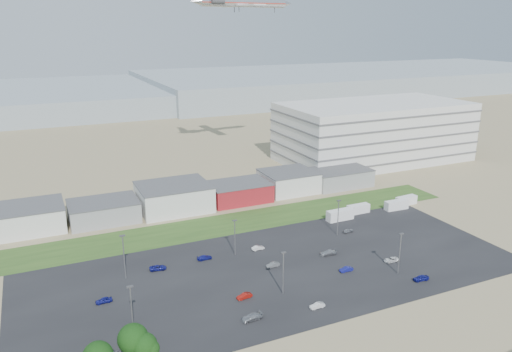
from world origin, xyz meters
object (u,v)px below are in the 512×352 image
parked_car_12 (328,253)px  parked_car_13 (317,306)px  parked_car_4 (244,296)px  parked_car_5 (104,300)px  parked_car_0 (391,260)px  parked_car_6 (205,257)px  parked_car_8 (348,231)px  parked_car_2 (421,278)px  parked_car_7 (273,265)px  airliner (244,3)px  parked_car_3 (252,317)px  parked_car_11 (258,248)px  box_trailer_a (340,215)px  parked_car_1 (346,269)px  parked_car_9 (158,268)px

parked_car_12 → parked_car_13: bearing=-31.3°
parked_car_4 → parked_car_5: (-27.99, 10.82, 0.02)m
parked_car_0 → parked_car_6: bearing=-111.0°
parked_car_8 → parked_car_13: parked_car_8 is taller
parked_car_2 → parked_car_6: (-42.14, 31.10, -0.09)m
parked_car_0 → parked_car_7: size_ratio=1.14×
parked_car_8 → airliner: bearing=-8.4°
parked_car_3 → parked_car_6: parked_car_3 is taller
parked_car_3 → parked_car_6: 29.63m
parked_car_3 → parked_car_7: 23.46m
parked_car_11 → parked_car_12: size_ratio=0.76×
box_trailer_a → parked_car_0: size_ratio=2.18×
box_trailer_a → parked_car_13: size_ratio=2.58×
parked_car_4 → parked_car_6: parked_car_4 is taller
parked_car_5 → parked_car_11: size_ratio=1.03×
parked_car_5 → parked_car_3: bearing=52.4°
parked_car_12 → airliner: bearing=176.7°
box_trailer_a → parked_car_1: box_trailer_a is taller
airliner → parked_car_0: bearing=-95.3°
parked_car_2 → parked_car_6: parked_car_2 is taller
parked_car_4 → box_trailer_a: bearing=115.9°
parked_car_5 → parked_car_6: bearing=110.5°
parked_car_11 → parked_car_12: (15.12, -10.31, 0.09)m
parked_car_8 → parked_car_12: bearing=120.1°
parked_car_8 → parked_car_3: bearing=116.6°
parked_car_5 → parked_car_12: parked_car_12 is taller
parked_car_2 → parked_car_13: bearing=-83.6°
parked_car_2 → airliner: bearing=-175.0°
parked_car_8 → parked_car_9: bearing=82.5°
parked_car_0 → parked_car_8: parked_car_8 is taller
parked_car_8 → parked_car_12: parked_car_12 is taller
airliner → parked_car_1: size_ratio=12.88×
parked_car_8 → parked_car_11: bearing=82.1°
parked_car_1 → parked_car_2: size_ratio=0.90×
parked_car_5 → parked_car_9: size_ratio=0.85×
parked_car_0 → parked_car_3: parked_car_3 is taller
parked_car_7 → parked_car_11: parked_car_7 is taller
parked_car_2 → parked_car_7: (-28.27, 20.30, -0.07)m
parked_car_2 → parked_car_5: parked_car_2 is taller
parked_car_13 → parked_car_6: bearing=-157.3°
parked_car_4 → parked_car_8: size_ratio=1.05×
airliner → parked_car_9: 116.01m
parked_car_13 → parked_car_9: bearing=-141.1°
parked_car_3 → parked_car_5: (-26.09, 19.05, -0.05)m
parked_car_7 → parked_car_9: 27.88m
parked_car_2 → parked_car_12: parked_car_12 is taller
parked_car_13 → parked_car_8: bearing=135.0°
parked_car_8 → parked_car_9: 54.95m
box_trailer_a → parked_car_5: bearing=-166.4°
parked_car_8 → parked_car_13: size_ratio=1.00×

